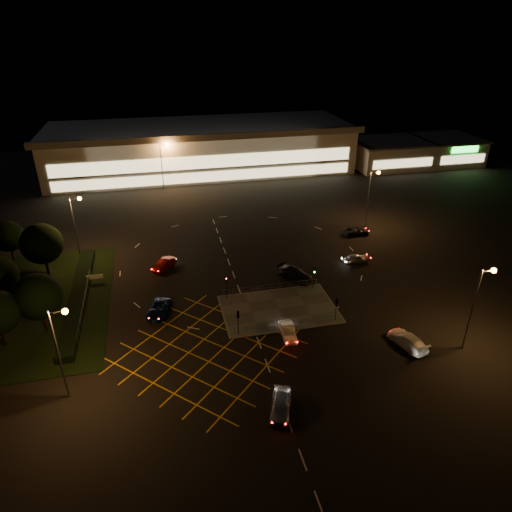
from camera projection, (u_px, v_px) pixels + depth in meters
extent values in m
plane|color=black|center=(260.00, 303.00, 59.22)|extent=(180.00, 180.00, 0.00)
cube|color=#4C4944|center=(279.00, 309.00, 57.85)|extent=(14.00, 9.00, 0.12)
cube|color=black|center=(38.00, 304.00, 58.84)|extent=(18.00, 30.00, 0.08)
cube|color=black|center=(78.00, 297.00, 59.62)|extent=(2.00, 26.00, 1.00)
cube|color=beige|center=(201.00, 149.00, 110.61)|extent=(70.00, 25.00, 10.00)
cube|color=slate|center=(200.00, 127.00, 108.22)|extent=(72.00, 26.50, 0.60)
cube|color=#FFEAA5|center=(208.00, 163.00, 99.74)|extent=(66.00, 0.20, 3.00)
cube|color=#FFEAA5|center=(209.00, 177.00, 101.21)|extent=(66.00, 0.20, 2.20)
cube|color=beige|center=(389.00, 154.00, 113.72)|extent=(18.00, 14.00, 6.00)
cube|color=slate|center=(391.00, 141.00, 112.28)|extent=(18.80, 14.80, 0.40)
cube|color=#FFEAA5|center=(403.00, 163.00, 107.80)|extent=(15.30, 0.20, 2.00)
cube|color=beige|center=(446.00, 150.00, 116.90)|extent=(14.00, 14.00, 6.00)
cube|color=slate|center=(449.00, 138.00, 115.45)|extent=(14.80, 14.80, 0.40)
cube|color=#FFEAA5|center=(463.00, 159.00, 110.98)|extent=(11.90, 0.20, 2.00)
cube|color=#19E533|center=(465.00, 150.00, 109.79)|extent=(7.00, 0.30, 1.40)
cylinder|color=slate|center=(59.00, 356.00, 42.17)|extent=(0.20, 0.20, 10.00)
cylinder|color=slate|center=(56.00, 312.00, 40.10)|extent=(1.40, 0.12, 0.12)
sphere|color=orange|center=(65.00, 311.00, 40.26)|extent=(0.56, 0.56, 0.56)
cylinder|color=slate|center=(472.00, 311.00, 48.77)|extent=(0.20, 0.20, 10.00)
cylinder|color=slate|center=(488.00, 271.00, 46.70)|extent=(1.40, 0.12, 0.12)
sphere|color=orange|center=(494.00, 271.00, 46.86)|extent=(0.56, 0.56, 0.56)
cylinder|color=slate|center=(75.00, 229.00, 67.75)|extent=(0.20, 0.20, 10.00)
cylinder|color=slate|center=(74.00, 199.00, 65.68)|extent=(1.40, 0.12, 0.12)
sphere|color=orange|center=(79.00, 199.00, 65.85)|extent=(0.56, 0.56, 0.56)
cylinder|color=slate|center=(368.00, 200.00, 79.00)|extent=(0.20, 0.20, 10.00)
cylinder|color=slate|center=(375.00, 173.00, 76.94)|extent=(1.40, 0.12, 0.12)
sphere|color=orange|center=(379.00, 173.00, 77.10)|extent=(0.56, 0.56, 0.56)
cylinder|color=slate|center=(162.00, 167.00, 96.50)|extent=(0.20, 0.20, 10.00)
cylinder|color=slate|center=(163.00, 144.00, 94.44)|extent=(1.40, 0.12, 0.12)
sphere|color=orange|center=(167.00, 144.00, 94.60)|extent=(0.56, 0.56, 0.56)
cylinder|color=slate|center=(336.00, 154.00, 106.17)|extent=(0.20, 0.20, 10.00)
cylinder|color=slate|center=(340.00, 133.00, 104.10)|extent=(1.40, 0.12, 0.12)
sphere|color=orange|center=(343.00, 133.00, 104.27)|extent=(0.56, 0.56, 0.56)
cylinder|color=black|center=(238.00, 323.00, 52.48)|extent=(0.10, 0.10, 3.00)
cube|color=black|center=(238.00, 314.00, 51.93)|extent=(0.28, 0.18, 0.90)
sphere|color=#19FF33|center=(238.00, 314.00, 52.05)|extent=(0.16, 0.16, 0.16)
cylinder|color=black|center=(336.00, 310.00, 54.86)|extent=(0.10, 0.10, 3.00)
cube|color=black|center=(337.00, 302.00, 54.31)|extent=(0.28, 0.18, 0.90)
sphere|color=#19FF33|center=(336.00, 301.00, 54.43)|extent=(0.16, 0.16, 0.16)
cylinder|color=black|center=(227.00, 288.00, 59.41)|extent=(0.10, 0.10, 3.00)
cube|color=black|center=(226.00, 280.00, 58.86)|extent=(0.28, 0.18, 0.90)
sphere|color=#FF0C0C|center=(226.00, 280.00, 58.75)|extent=(0.16, 0.16, 0.16)
cylinder|color=black|center=(314.00, 278.00, 61.79)|extent=(0.10, 0.10, 3.00)
cube|color=black|center=(314.00, 270.00, 61.24)|extent=(0.28, 0.18, 0.90)
sphere|color=#19FF33|center=(315.00, 270.00, 61.13)|extent=(0.16, 0.16, 0.16)
cylinder|color=black|center=(3.00, 336.00, 50.96)|extent=(0.36, 0.36, 2.52)
cylinder|color=black|center=(2.00, 299.00, 57.45)|extent=(0.36, 0.36, 2.70)
cylinder|color=black|center=(47.00, 266.00, 65.13)|extent=(0.36, 0.36, 2.88)
sphere|color=black|center=(42.00, 244.00, 63.51)|extent=(5.76, 5.76, 5.76)
cylinder|color=black|center=(12.00, 253.00, 69.26)|extent=(0.36, 0.36, 2.34)
sphere|color=black|center=(7.00, 236.00, 67.94)|extent=(4.68, 4.68, 4.68)
cylinder|color=black|center=(44.00, 320.00, 53.44)|extent=(0.36, 0.36, 2.70)
sphere|color=black|center=(38.00, 296.00, 51.93)|extent=(5.40, 5.40, 5.40)
imported|color=#9FA1A6|center=(281.00, 405.00, 42.41)|extent=(3.33, 4.96, 1.57)
imported|color=silver|center=(288.00, 332.00, 52.63)|extent=(1.74, 4.16, 1.34)
imported|color=#0B1944|center=(159.00, 309.00, 56.74)|extent=(3.61, 5.28, 1.34)
imported|color=black|center=(295.00, 274.00, 64.44)|extent=(4.93, 5.65, 1.56)
imported|color=#A5A9AD|center=(356.00, 258.00, 68.90)|extent=(3.93, 1.81, 1.30)
imported|color=maroon|center=(164.00, 264.00, 67.17)|extent=(3.92, 4.20, 1.41)
imported|color=black|center=(356.00, 231.00, 77.83)|extent=(4.65, 2.27, 1.27)
imported|color=#BCBCBC|center=(408.00, 340.00, 51.09)|extent=(3.28, 5.51, 1.49)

